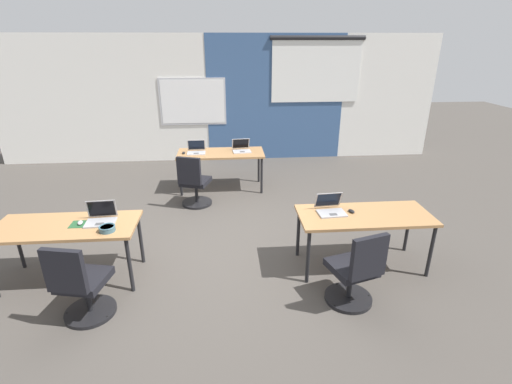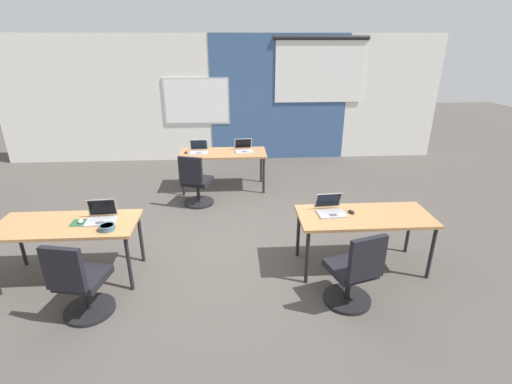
{
  "view_description": "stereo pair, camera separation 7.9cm",
  "coord_description": "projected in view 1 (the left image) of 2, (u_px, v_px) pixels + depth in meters",
  "views": [
    {
      "loc": [
        0.11,
        -4.54,
        2.68
      ],
      "look_at": [
        0.47,
        -0.17,
        0.88
      ],
      "focal_mm": 26.22,
      "sensor_mm": 36.0,
      "label": 1
    },
    {
      "loc": [
        0.18,
        -4.55,
        2.68
      ],
      "look_at": [
        0.47,
        -0.17,
        0.88
      ],
      "focal_mm": 26.22,
      "sensor_mm": 36.0,
      "label": 2
    }
  ],
  "objects": [
    {
      "name": "ground_plane",
      "position": [
        222.0,
        247.0,
        5.2
      ],
      "size": [
        24.0,
        24.0,
        0.0
      ],
      "color": "#47423D"
    },
    {
      "name": "back_wall_assembly",
      "position": [
        222.0,
        99.0,
        8.53
      ],
      "size": [
        10.0,
        0.27,
        2.8
      ],
      "color": "silver",
      "rests_on": "ground"
    },
    {
      "name": "desk_near_left",
      "position": [
        66.0,
        230.0,
        4.27
      ],
      "size": [
        1.6,
        0.7,
        0.72
      ],
      "color": "#A37547",
      "rests_on": "ground"
    },
    {
      "name": "desk_near_right",
      "position": [
        364.0,
        219.0,
        4.53
      ],
      "size": [
        1.6,
        0.7,
        0.72
      ],
      "color": "#A37547",
      "rests_on": "ground"
    },
    {
      "name": "desk_far_center",
      "position": [
        221.0,
        155.0,
        6.98
      ],
      "size": [
        1.6,
        0.7,
        0.72
      ],
      "color": "#A37547",
      "rests_on": "ground"
    },
    {
      "name": "laptop_far_left",
      "position": [
        196.0,
        150.0,
        6.92
      ],
      "size": [
        0.34,
        0.31,
        0.23
      ],
      "rotation": [
        0.0,
        0.0,
        0.02
      ],
      "color": "#B7B7BC",
      "rests_on": "desk_far_center"
    },
    {
      "name": "mouse_far_left",
      "position": [
        184.0,
        153.0,
        6.87
      ],
      "size": [
        0.06,
        0.1,
        0.03
      ],
      "color": "black",
      "rests_on": "desk_far_center"
    },
    {
      "name": "chair_far_left",
      "position": [
        194.0,
        185.0,
        6.34
      ],
      "size": [
        0.56,
        0.61,
        0.92
      ],
      "rotation": [
        0.0,
        0.0,
        2.83
      ],
      "color": "black",
      "rests_on": "ground"
    },
    {
      "name": "laptop_near_right_inner",
      "position": [
        331.0,
        208.0,
        4.54
      ],
      "size": [
        0.35,
        0.34,
        0.23
      ],
      "rotation": [
        0.0,
        0.0,
        0.08
      ],
      "color": "#9E9EA3",
      "rests_on": "desk_near_right"
    },
    {
      "name": "mouse_near_right_inner",
      "position": [
        351.0,
        211.0,
        4.55
      ],
      "size": [
        0.09,
        0.11,
        0.03
      ],
      "color": "black",
      "rests_on": "desk_near_right"
    },
    {
      "name": "chair_near_right_inner",
      "position": [
        355.0,
        274.0,
        3.95
      ],
      "size": [
        0.55,
        0.6,
        0.92
      ],
      "rotation": [
        0.0,
        0.0,
        3.43
      ],
      "color": "black",
      "rests_on": "ground"
    },
    {
      "name": "laptop_far_right",
      "position": [
        242.0,
        149.0,
        7.01
      ],
      "size": [
        0.36,
        0.35,
        0.22
      ],
      "rotation": [
        0.0,
        0.0,
        0.09
      ],
      "color": "#B7B7BC",
      "rests_on": "desk_far_center"
    },
    {
      "name": "laptop_near_left_inner",
      "position": [
        101.0,
        218.0,
        4.31
      ],
      "size": [
        0.35,
        0.29,
        0.24
      ],
      "rotation": [
        0.0,
        0.0,
        0.06
      ],
      "color": "#9E9EA3",
      "rests_on": "desk_near_left"
    },
    {
      "name": "mousepad_near_left_inner",
      "position": [
        80.0,
        224.0,
        4.26
      ],
      "size": [
        0.22,
        0.19,
        0.0
      ],
      "color": "#23512D",
      "rests_on": "desk_near_left"
    },
    {
      "name": "mouse_near_left_inner",
      "position": [
        80.0,
        223.0,
        4.25
      ],
      "size": [
        0.08,
        0.11,
        0.03
      ],
      "color": "#B2B2B7",
      "rests_on": "mousepad_near_left_inner"
    },
    {
      "name": "chair_near_left_inner",
      "position": [
        81.0,
        288.0,
        3.73
      ],
      "size": [
        0.52,
        0.58,
        0.92
      ],
      "rotation": [
        0.0,
        0.0,
        2.93
      ],
      "color": "black",
      "rests_on": "ground"
    },
    {
      "name": "snack_bowl",
      "position": [
        107.0,
        228.0,
        4.1
      ],
      "size": [
        0.18,
        0.18,
        0.06
      ],
      "color": "#3D6070",
      "rests_on": "desk_near_left"
    }
  ]
}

